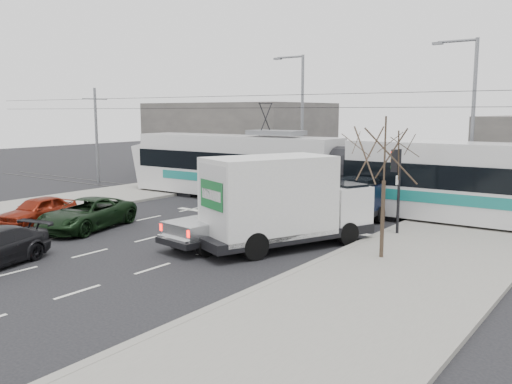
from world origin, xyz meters
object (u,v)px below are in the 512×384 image
Objects in this scene: navy_pickup at (351,203)px; silver_pickup at (231,219)px; street_lamp_near at (469,115)px; red_car at (38,211)px; green_car at (87,214)px; street_lamp_far at (300,114)px; bare_tree at (385,155)px; box_truck at (283,203)px; traffic_signal at (396,173)px; tram at (345,173)px.

silver_pickup is at bearing -114.38° from navy_pickup.
red_car is at bearing -135.50° from street_lamp_near.
navy_pickup is 12.15m from green_car.
street_lamp_near reaches higher than red_car.
silver_pickup is (5.75, -14.59, -4.13)m from street_lamp_far.
box_truck is at bearing -174.39° from bare_tree.
street_lamp_near is 19.69m from green_car.
box_truck is 1.46× the size of navy_pickup.
traffic_signal is (-1.13, 4.00, -1.05)m from bare_tree.
street_lamp_far is at bearing 71.99° from green_car.
street_lamp_far reaches higher than silver_pickup.
bare_tree reaches higher than navy_pickup.
street_lamp_near is 11.67m from street_lamp_far.
bare_tree is 6.75m from silver_pickup.
traffic_signal is at bearing -96.41° from street_lamp_near.
street_lamp_far is 17.04m from green_car.
street_lamp_far reaches higher than bare_tree.
street_lamp_near is 14.45m from silver_pickup.
traffic_signal is 0.92× the size of red_car.
traffic_signal is 16.55m from red_car.
green_car is (-9.36, -7.75, -0.37)m from navy_pickup.
traffic_signal reaches higher than green_car.
street_lamp_near is at bearing 83.59° from traffic_signal.
box_truck is 1.95× the size of red_car.
bare_tree is 0.66× the size of box_truck.
traffic_signal is 0.69× the size of navy_pickup.
tram reaches higher than bare_tree.
bare_tree is 1.39× the size of traffic_signal.
navy_pickup is at bearing -46.60° from street_lamp_far.
tram is (-5.31, -3.45, -3.07)m from street_lamp_near.
tram is at bearing -41.41° from street_lamp_far.
street_lamp_near is at bearing 95.43° from box_truck.
green_car is (-11.82, -6.91, -2.04)m from traffic_signal.
silver_pickup is (-4.91, -5.09, -1.76)m from traffic_signal.
bare_tree reaches higher than red_car.
street_lamp_near is 1.00× the size of street_lamp_far.
tram is 5.60× the size of green_car.
red_car is at bearing -179.35° from green_car.
tram is 3.72× the size of box_truck.
bare_tree is at bearing 18.05° from silver_pickup.
street_lamp_far is (-11.50, 2.00, 0.00)m from street_lamp_near.
silver_pickup is at bearing -138.41° from box_truck.
navy_pickup is 1.34× the size of red_car.
street_lamp_far is 1.18× the size of box_truck.
box_truck is 1.51× the size of green_car.
box_truck is 9.38m from green_car.
bare_tree reaches higher than traffic_signal.
navy_pickup is (2.44, 5.92, 0.09)m from silver_pickup.
red_car is at bearing -157.50° from silver_pickup.
silver_pickup is at bearing -94.15° from tram.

